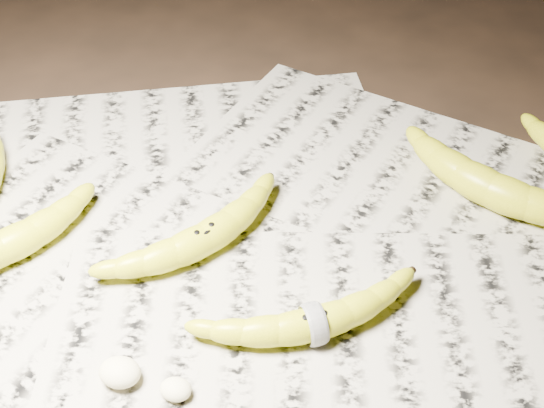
% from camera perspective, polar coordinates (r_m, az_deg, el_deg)
% --- Properties ---
extents(ground, '(3.00, 3.00, 0.00)m').
position_cam_1_polar(ground, '(0.78, -2.57, -4.09)').
color(ground, black).
rests_on(ground, ground).
extents(newspaper_patch, '(0.90, 0.70, 0.01)m').
position_cam_1_polar(newspaper_patch, '(0.76, -2.56, -5.51)').
color(newspaper_patch, '#A7A18F').
rests_on(newspaper_patch, ground).
extents(banana_left_b, '(0.17, 0.18, 0.04)m').
position_cam_1_polar(banana_left_b, '(0.80, -19.65, -2.94)').
color(banana_left_b, yellow).
rests_on(banana_left_b, newspaper_patch).
extents(banana_center, '(0.16, 0.19, 0.04)m').
position_cam_1_polar(banana_center, '(0.77, -5.17, -2.44)').
color(banana_center, yellow).
rests_on(banana_center, newspaper_patch).
extents(banana_taped, '(0.19, 0.15, 0.03)m').
position_cam_1_polar(banana_taped, '(0.69, 3.15, -8.81)').
color(banana_taped, yellow).
rests_on(banana_taped, newspaper_patch).
extents(banana_upper_a, '(0.22, 0.15, 0.04)m').
position_cam_1_polar(banana_upper_a, '(0.85, 16.32, 1.24)').
color(banana_upper_a, yellow).
rests_on(banana_upper_a, newspaper_patch).
extents(measuring_tape, '(0.03, 0.04, 0.04)m').
position_cam_1_polar(measuring_tape, '(0.69, 3.15, -8.81)').
color(measuring_tape, white).
rests_on(measuring_tape, newspaper_patch).
extents(flesh_chunk_a, '(0.04, 0.03, 0.02)m').
position_cam_1_polar(flesh_chunk_a, '(0.68, -11.44, -12.13)').
color(flesh_chunk_a, beige).
rests_on(flesh_chunk_a, newspaper_patch).
extents(flesh_chunk_c, '(0.03, 0.02, 0.02)m').
position_cam_1_polar(flesh_chunk_c, '(0.67, -7.30, -13.49)').
color(flesh_chunk_c, beige).
rests_on(flesh_chunk_c, newspaper_patch).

